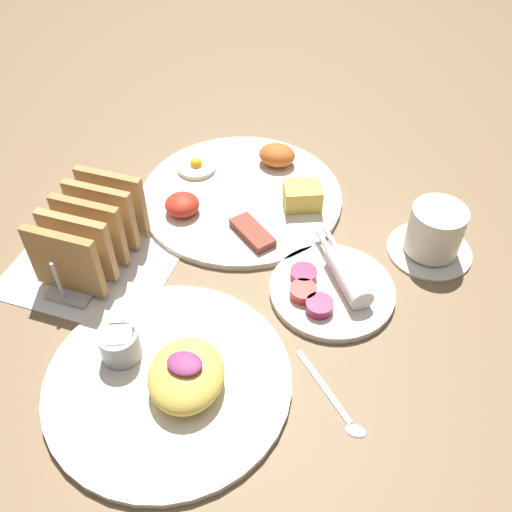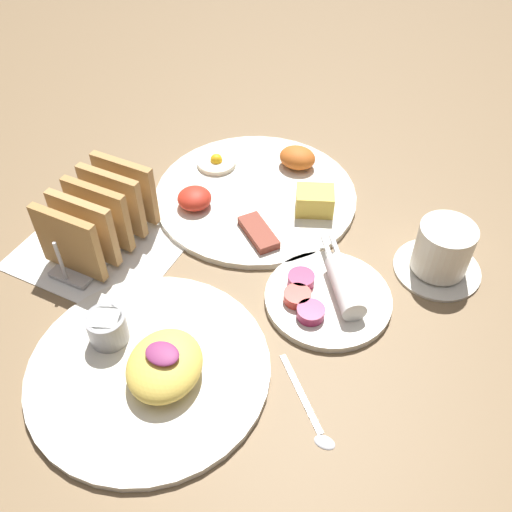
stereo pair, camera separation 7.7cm
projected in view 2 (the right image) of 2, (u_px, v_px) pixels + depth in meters
ground_plane at (214, 284)px, 0.78m from camera, size 3.00×3.00×0.00m
napkin_flat at (106, 243)px, 0.83m from camera, size 0.22×0.22×0.00m
plate_breakfast at (258, 192)px, 0.90m from camera, size 0.32×0.32×0.05m
plate_condiments at (329, 295)px, 0.75m from camera, size 0.17×0.18×0.04m
plate_foreground at (149, 364)px, 0.67m from camera, size 0.29×0.29×0.06m
toast_rack at (99, 217)px, 0.80m from camera, size 0.10×0.18×0.10m
coffee_cup at (442, 252)px, 0.77m from camera, size 0.12×0.12×0.08m
teaspoon at (312, 415)px, 0.63m from camera, size 0.10×0.09×0.01m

